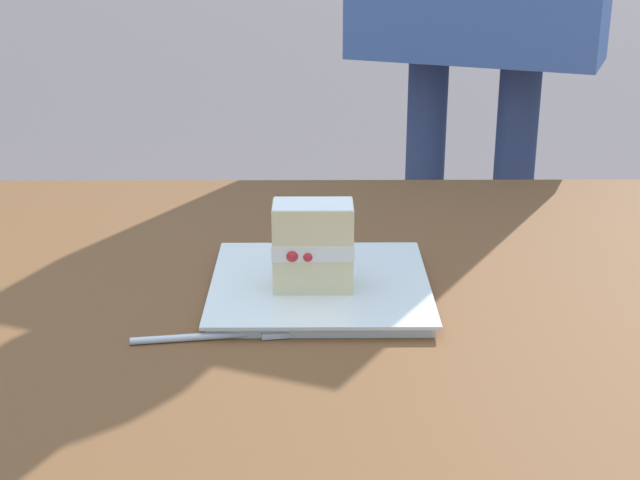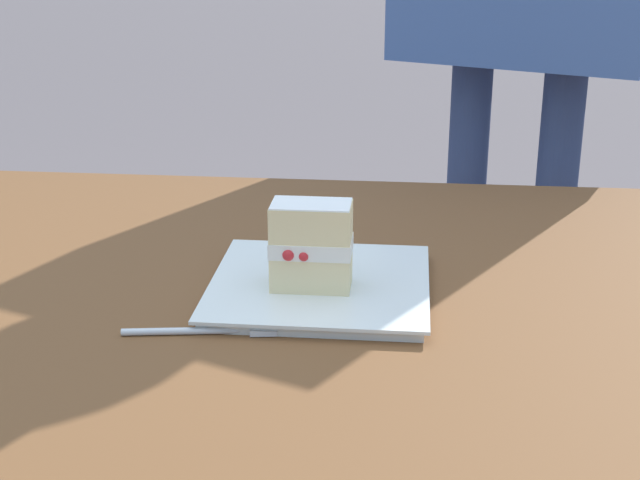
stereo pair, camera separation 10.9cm
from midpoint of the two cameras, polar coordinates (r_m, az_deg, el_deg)
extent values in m
cube|color=brown|center=(1.09, -2.12, -5.21)|extent=(1.54, 1.07, 0.04)
cube|color=white|center=(1.12, 2.81, -3.02)|extent=(0.25, 0.25, 0.01)
cube|color=white|center=(1.11, 2.81, -2.65)|extent=(0.26, 0.26, 0.00)
cube|color=beige|center=(1.09, 2.34, -1.91)|extent=(0.09, 0.05, 0.04)
cube|color=white|center=(1.08, 2.37, -0.42)|extent=(0.10, 0.06, 0.02)
sphere|color=red|center=(1.06, 1.00, -0.98)|extent=(0.01, 0.01, 0.01)
sphere|color=red|center=(1.05, 1.95, -1.08)|extent=(0.01, 0.01, 0.01)
cube|color=beige|center=(1.07, 2.39, 1.10)|extent=(0.09, 0.05, 0.04)
cube|color=white|center=(1.06, 2.41, 2.20)|extent=(0.09, 0.05, 0.00)
cylinder|color=silver|center=(1.02, -5.22, -5.67)|extent=(0.14, 0.03, 0.01)
cube|color=silver|center=(1.02, -0.40, -5.61)|extent=(0.03, 0.03, 0.01)
cylinder|color=navy|center=(1.95, 10.32, -1.67)|extent=(0.08, 0.08, 0.86)
cylinder|color=navy|center=(1.91, 15.44, -2.57)|extent=(0.08, 0.08, 0.86)
camera|label=1|loc=(0.05, -87.14, 1.05)|focal=51.97mm
camera|label=2|loc=(0.05, 92.86, -1.05)|focal=51.97mm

